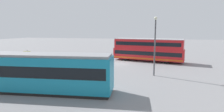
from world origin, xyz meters
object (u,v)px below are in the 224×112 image
at_px(street_lamp, 155,42).
at_px(pedestrian_near_railing, 78,60).
at_px(double_decker_bus, 148,50).
at_px(tram_yellow, 30,72).
at_px(info_sign, 27,56).

bearing_deg(street_lamp, pedestrian_near_railing, -15.21).
xyz_separation_m(double_decker_bus, tram_yellow, (9.02, 17.52, -0.24)).
xyz_separation_m(double_decker_bus, info_sign, (15.89, 9.25, -0.26)).
relative_size(double_decker_bus, tram_yellow, 0.83).
bearing_deg(pedestrian_near_railing, tram_yellow, 92.94).
bearing_deg(street_lamp, info_sign, -1.36).
relative_size(pedestrian_near_railing, info_sign, 0.68).
relative_size(double_decker_bus, pedestrian_near_railing, 7.17).
distance_m(tram_yellow, street_lamp, 13.05).
xyz_separation_m(tram_yellow, street_lamp, (-10.17, -7.87, 2.20)).
bearing_deg(tram_yellow, info_sign, -50.33).
relative_size(double_decker_bus, street_lamp, 1.77).
xyz_separation_m(tram_yellow, pedestrian_near_railing, (0.55, -10.78, -0.75)).
xyz_separation_m(pedestrian_near_railing, info_sign, (6.31, 2.51, 0.74)).
distance_m(pedestrian_near_railing, info_sign, 6.83).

